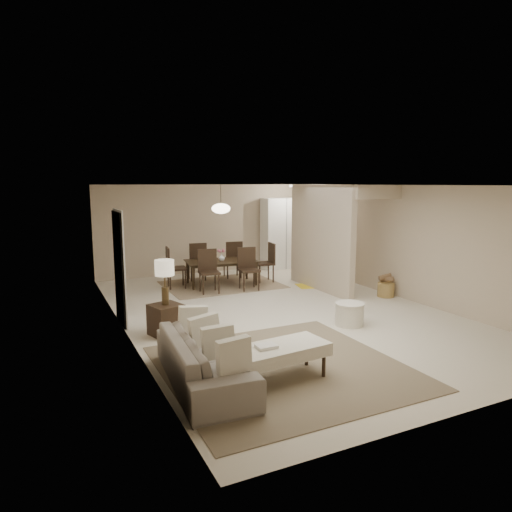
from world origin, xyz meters
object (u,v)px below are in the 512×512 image
pantry_cabinet (282,233)px  sofa (204,360)px  side_table (166,320)px  round_pouf (349,314)px  wicker_basket (386,290)px  ottoman_bench (281,352)px  dining_table (222,273)px

pantry_cabinet → sofa: pantry_cabinet is taller
sofa → side_table: (0.05, 2.07, -0.05)m
round_pouf → pantry_cabinet: bearing=73.5°
pantry_cabinet → round_pouf: size_ratio=4.01×
side_table → pantry_cabinet: bearing=44.0°
wicker_basket → side_table: bearing=-175.2°
wicker_basket → pantry_cabinet: bearing=95.5°
sofa → wicker_basket: 5.78m
ottoman_bench → side_table: size_ratio=2.52×
side_table → sofa: bearing=-91.4°
ottoman_bench → dining_table: dining_table is taller
ottoman_bench → side_table: side_table is taller
sofa → dining_table: size_ratio=1.23×
wicker_basket → round_pouf: bearing=-146.5°
ottoman_bench → side_table: 2.54m
round_pouf → wicker_basket: 2.44m
sofa → round_pouf: bearing=-65.6°
pantry_cabinet → dining_table: 2.97m
pantry_cabinet → dining_table: size_ratio=1.20×
pantry_cabinet → side_table: size_ratio=3.99×
side_table → dining_table: (2.25, 3.17, 0.05)m
side_table → round_pouf: 3.25m
pantry_cabinet → side_table: pantry_cabinet is taller
wicker_basket → dining_table: (-2.90, 2.73, 0.15)m
ottoman_bench → round_pouf: bearing=27.8°
pantry_cabinet → side_table: 6.65m
side_table → wicker_basket: size_ratio=1.41×
ottoman_bench → pantry_cabinet: bearing=55.4°
round_pouf → dining_table: 4.17m
sofa → ottoman_bench: sofa is taller
sofa → ottoman_bench: 1.00m
ottoman_bench → dining_table: 5.70m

